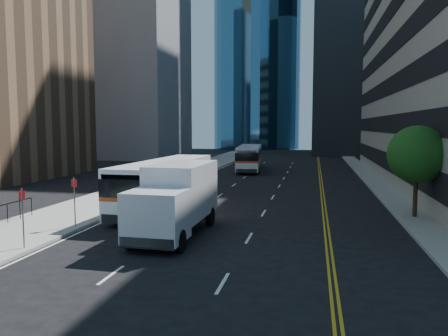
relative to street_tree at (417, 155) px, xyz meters
name	(u,v)px	position (x,y,z in m)	size (l,w,h in m)	color
ground	(230,249)	(-9.00, -8.00, -3.64)	(160.00, 160.00, 0.00)	black
sidewalk_west	(176,176)	(-19.50, 17.00, -3.57)	(5.00, 90.00, 0.15)	gray
sidewalk_east	(374,181)	(0.00, 17.00, -3.57)	(2.00, 90.00, 0.15)	gray
midrise_west	(125,53)	(-37.00, 44.00, 13.86)	(18.00, 18.00, 35.00)	gray
street_tree	(417,155)	(0.00, 0.00, 0.00)	(3.20, 3.20, 5.10)	#332114
bus_front	(166,183)	(-14.73, 0.18, -1.98)	(3.04, 11.91, 3.05)	white
bus_rear	(250,157)	(-13.00, 24.88, -2.06)	(3.43, 11.40, 2.90)	silver
box_truck	(176,198)	(-12.00, -6.14, -1.86)	(2.56, 7.10, 3.38)	silver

